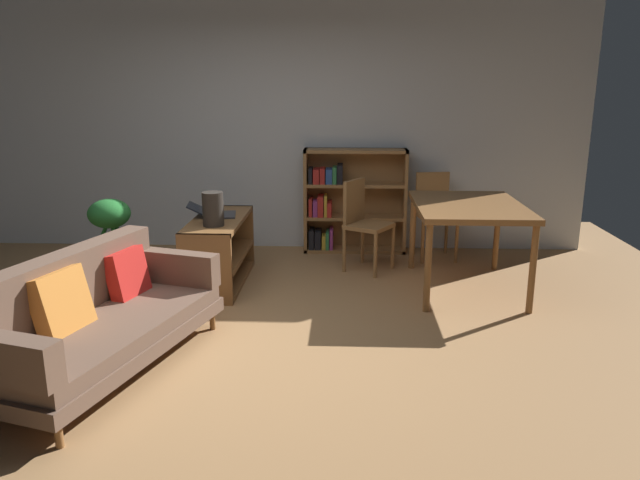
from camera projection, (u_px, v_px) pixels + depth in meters
name	position (u px, v px, depth m)	size (l,w,h in m)	color
ground_plane	(241.00, 340.00, 4.44)	(8.16, 8.16, 0.00)	#A87A4C
back_wall_panel	(279.00, 128.00, 6.71)	(6.80, 0.10, 2.70)	silver
fabric_couch	(92.00, 316.00, 3.94)	(1.26, 1.95, 0.76)	brown
media_console	(220.00, 252.00, 5.65)	(0.46, 1.23, 0.62)	brown
open_laptop	(214.00, 213.00, 5.67)	(0.48, 0.37, 0.12)	#333338
desk_speaker	(213.00, 209.00, 5.25)	(0.18, 0.18, 0.30)	#2D2823
potted_floor_plant	(111.00, 230.00, 5.40)	(0.46, 0.37, 0.84)	#333338
dining_table	(468.00, 212.00, 5.40)	(0.94, 1.31, 0.79)	brown
dining_chair_near	(363.00, 220.00, 6.02)	(0.54, 0.55, 0.91)	olive
dining_chair_far	(434.00, 209.00, 6.46)	(0.45, 0.45, 0.91)	olive
bookshelf	(348.00, 201.00, 6.71)	(1.13, 0.29, 1.14)	olive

